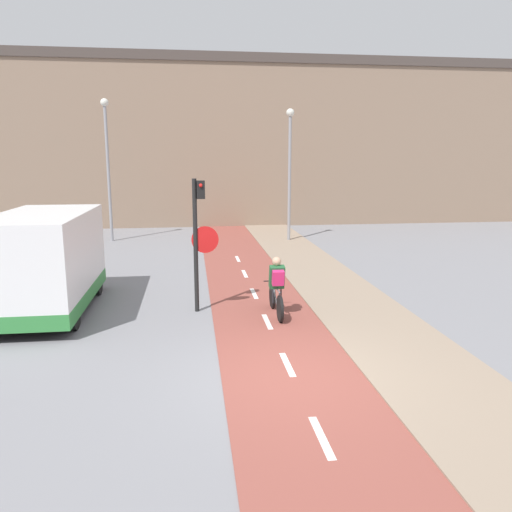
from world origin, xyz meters
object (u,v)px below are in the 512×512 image
(street_lamp_sidewalk, at_px, (290,160))
(van, at_px, (45,264))
(street_lamp_far, at_px, (107,155))
(traffic_light_pole, at_px, (199,231))
(cyclist_near, at_px, (277,288))

(street_lamp_sidewalk, height_order, van, street_lamp_sidewalk)
(street_lamp_far, bearing_deg, traffic_light_pole, -71.34)
(traffic_light_pole, xyz_separation_m, cyclist_near, (1.85, -0.62, -1.35))
(traffic_light_pole, height_order, street_lamp_far, street_lamp_far)
(traffic_light_pole, distance_m, cyclist_near, 2.37)
(cyclist_near, bearing_deg, street_lamp_sidewalk, 77.39)
(traffic_light_pole, bearing_deg, street_lamp_sidewalk, 67.50)
(street_lamp_far, distance_m, van, 11.38)
(street_lamp_far, relative_size, street_lamp_sidewalk, 1.07)
(street_lamp_sidewalk, bearing_deg, traffic_light_pole, -112.50)
(street_lamp_far, bearing_deg, van, -89.59)
(traffic_light_pole, height_order, cyclist_near, traffic_light_pole)
(traffic_light_pole, distance_m, street_lamp_sidewalk, 11.43)
(van, bearing_deg, traffic_light_pole, -6.74)
(traffic_light_pole, height_order, van, traffic_light_pole)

